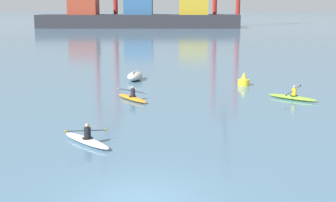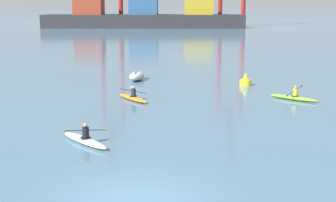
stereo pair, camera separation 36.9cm
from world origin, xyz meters
name	(u,v)px [view 1 (the left image)]	position (x,y,z in m)	size (l,w,h in m)	color
ground_plane	(139,201)	(0.00, 0.00, 0.00)	(800.00, 800.00, 0.00)	#476B84
container_barge	(139,16)	(-7.59, 110.88, 2.99)	(52.00, 9.76, 8.54)	#28282D
capsized_dinghy	(135,76)	(-1.97, 24.20, 0.35)	(1.50, 2.74, 0.76)	beige
channel_buoy	(244,81)	(6.60, 21.83, 0.36)	(0.90, 0.90, 1.00)	yellow
kayak_lime	(293,97)	(8.99, 16.33, 0.17)	(3.00, 2.64, 0.95)	#7ABC2D
kayak_orange	(132,98)	(-1.53, 16.04, 0.17)	(2.47, 3.11, 0.95)	orange
kayak_white	(87,140)	(-2.78, 6.27, 0.17)	(2.75, 2.90, 0.95)	silver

